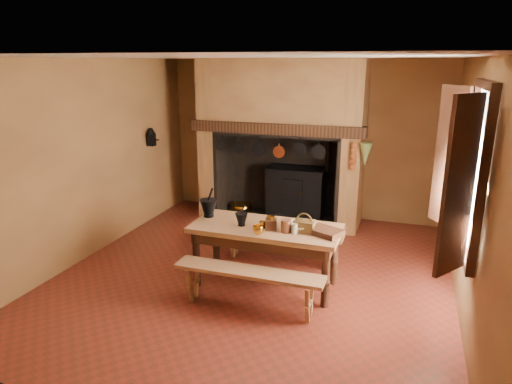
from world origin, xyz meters
TOP-DOWN VIEW (x-y plane):
  - floor at (0.00, 0.00)m, footprint 5.50×5.50m
  - ceiling at (0.00, 0.00)m, footprint 5.50×5.50m
  - back_wall at (0.00, 2.75)m, footprint 5.00×0.02m
  - wall_left at (-2.50, 0.00)m, footprint 0.02×5.50m
  - wall_right at (2.50, 0.00)m, footprint 0.02×5.50m
  - wall_front at (0.00, -2.75)m, footprint 5.00×0.02m
  - chimney_breast at (-0.30, 2.31)m, footprint 2.95×0.96m
  - iron_range at (-0.04, 2.45)m, footprint 1.12×0.55m
  - hearth_pans at (-1.05, 2.22)m, footprint 0.51×0.62m
  - hanging_pans at (-0.34, 1.81)m, footprint 1.92×0.29m
  - onion_string at (1.00, 1.79)m, footprint 0.12×0.10m
  - herb_bunch at (1.18, 1.79)m, footprint 0.20×0.20m
  - window at (2.35, -0.40)m, footprint 0.39×1.75m
  - wall_coffee_mill at (-2.42, 1.55)m, footprint 0.23×0.16m
  - work_table at (0.22, -0.21)m, footprint 1.83×0.81m
  - bench_front at (0.22, -0.85)m, footprint 1.73×0.30m
  - bench_back at (0.22, 0.49)m, footprint 1.73×0.30m
  - mortar_large at (-0.59, -0.11)m, footprint 0.23×0.23m
  - mortar_small at (-0.07, -0.29)m, footprint 0.16×0.16m
  - coffee_grinder at (0.31, -0.30)m, footprint 0.19×0.16m
  - brass_mug_a at (0.20, -0.30)m, footprint 0.10×0.10m
  - brass_mug_b at (0.68, -0.08)m, footprint 0.08×0.08m
  - mixing_bowl at (0.63, -0.19)m, footprint 0.40×0.40m
  - stoneware_crock at (0.51, -0.33)m, footprint 0.13×0.13m
  - glass_jar at (0.62, -0.35)m, footprint 0.09×0.09m
  - wicker_basket at (0.71, -0.24)m, footprint 0.25×0.18m
  - wooden_tray at (0.96, -0.25)m, footprint 0.46×0.40m
  - brass_cup at (0.22, -0.50)m, footprint 0.15×0.15m

SIDE VIEW (x-z plane):
  - floor at x=0.00m, z-range 0.00..0.00m
  - hearth_pans at x=-1.05m, z-range -0.01..0.19m
  - bench_back at x=0.22m, z-range 0.12..0.61m
  - bench_front at x=0.22m, z-range 0.12..0.61m
  - iron_range at x=-0.04m, z-range -0.32..1.28m
  - work_table at x=0.22m, z-range 0.27..1.07m
  - wooden_tray at x=0.96m, z-range 0.79..0.86m
  - mixing_bowl at x=0.63m, z-range 0.79..0.87m
  - brass_mug_b at x=0.68m, z-range 0.79..0.88m
  - brass_mug_a at x=0.20m, z-range 0.79..0.88m
  - brass_cup at x=0.22m, z-range 0.79..0.90m
  - glass_jar at x=0.62m, z-range 0.79..0.92m
  - wicker_basket at x=0.71m, z-range 0.75..0.99m
  - stoneware_crock at x=0.51m, z-range 0.79..0.95m
  - coffee_grinder at x=0.31m, z-range 0.77..0.98m
  - mortar_small at x=-0.07m, z-range 0.75..1.02m
  - mortar_large at x=-0.59m, z-range 0.73..1.12m
  - onion_string at x=1.00m, z-range 1.10..1.56m
  - hanging_pans at x=-0.34m, z-range 1.23..1.50m
  - herb_bunch at x=1.18m, z-range 1.21..1.56m
  - back_wall at x=0.00m, z-range 0.00..2.80m
  - wall_left at x=-2.50m, z-range 0.00..2.80m
  - wall_right at x=2.50m, z-range 0.00..2.80m
  - wall_front at x=0.00m, z-range 0.00..2.80m
  - wall_coffee_mill at x=-2.42m, z-range 1.36..1.67m
  - window at x=2.35m, z-range 0.82..2.58m
  - chimney_breast at x=-0.30m, z-range 0.41..3.21m
  - ceiling at x=0.00m, z-range 2.80..2.80m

